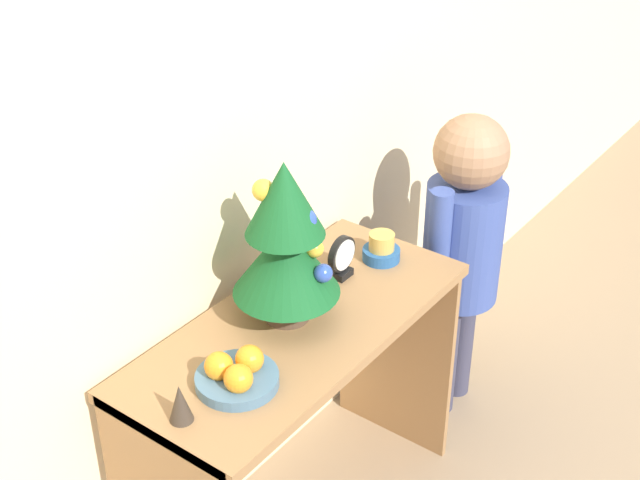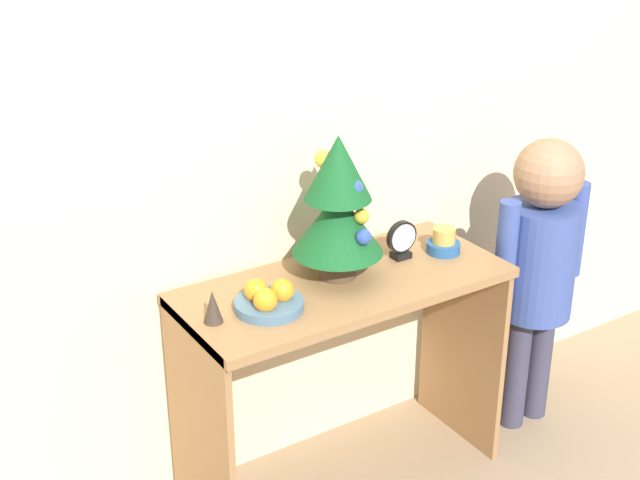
% 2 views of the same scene
% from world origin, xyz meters
% --- Properties ---
extents(back_wall, '(7.00, 0.05, 2.50)m').
position_xyz_m(back_wall, '(0.00, 0.47, 1.25)').
color(back_wall, beige).
rests_on(back_wall, ground_plane).
extents(console_table, '(0.98, 0.43, 0.71)m').
position_xyz_m(console_table, '(0.00, 0.21, 0.53)').
color(console_table, olive).
rests_on(console_table, ground_plane).
extents(mini_tree, '(0.27, 0.27, 0.43)m').
position_xyz_m(mini_tree, '(-0.00, 0.25, 0.93)').
color(mini_tree, '#4C3828').
rests_on(mini_tree, console_table).
extents(fruit_bowl, '(0.19, 0.19, 0.08)m').
position_xyz_m(fruit_bowl, '(-0.27, 0.18, 0.74)').
color(fruit_bowl, '#476B84').
rests_on(fruit_bowl, console_table).
extents(singing_bowl, '(0.10, 0.10, 0.08)m').
position_xyz_m(singing_bowl, '(0.37, 0.21, 0.74)').
color(singing_bowl, '#235189').
rests_on(singing_bowl, console_table).
extents(desk_clock, '(0.10, 0.04, 0.12)m').
position_xyz_m(desk_clock, '(0.23, 0.25, 0.77)').
color(desk_clock, black).
rests_on(desk_clock, console_table).
extents(figurine, '(0.05, 0.05, 0.09)m').
position_xyz_m(figurine, '(-0.43, 0.20, 0.76)').
color(figurine, '#382D23').
rests_on(figurine, console_table).
extents(child_figure, '(0.38, 0.24, 1.03)m').
position_xyz_m(child_figure, '(0.72, 0.14, 0.64)').
color(child_figure, '#38384C').
rests_on(child_figure, ground_plane).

